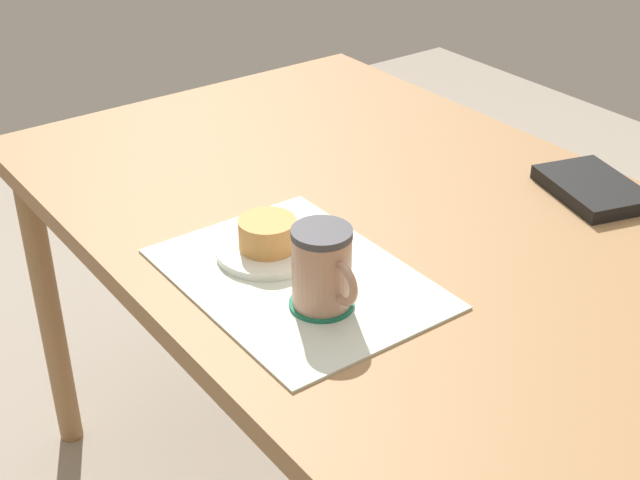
# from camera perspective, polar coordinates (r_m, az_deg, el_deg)

# --- Properties ---
(dining_table) EXTENTS (1.40, 0.85, 0.72)m
(dining_table) POSITION_cam_1_polar(r_m,az_deg,el_deg) (1.43, 4.77, -1.17)
(dining_table) COLOR #997047
(dining_table) RESTS_ON ground_plane
(placemat) EXTENTS (0.40, 0.29, 0.00)m
(placemat) POSITION_cam_1_polar(r_m,az_deg,el_deg) (1.25, -1.48, -2.45)
(placemat) COLOR silver
(placemat) RESTS_ON dining_table
(pastry_plate) EXTENTS (0.15, 0.15, 0.01)m
(pastry_plate) POSITION_cam_1_polar(r_m,az_deg,el_deg) (1.30, -3.34, -0.68)
(pastry_plate) COLOR silver
(pastry_plate) RESTS_ON placemat
(pastry) EXTENTS (0.08, 0.08, 0.04)m
(pastry) POSITION_cam_1_polar(r_m,az_deg,el_deg) (1.28, -3.38, 0.41)
(pastry) COLOR tan
(pastry) RESTS_ON pastry_plate
(coffee_coaster) EXTENTS (0.09, 0.09, 0.00)m
(coffee_coaster) POSITION_cam_1_polar(r_m,az_deg,el_deg) (1.19, 0.11, -4.09)
(coffee_coaster) COLOR #196B4C
(coffee_coaster) RESTS_ON placemat
(coffee_mug) EXTENTS (0.11, 0.08, 0.11)m
(coffee_mug) POSITION_cam_1_polar(r_m,az_deg,el_deg) (1.15, 0.18, -1.77)
(coffee_mug) COLOR tan
(coffee_mug) RESTS_ON coffee_coaster
(small_book) EXTENTS (0.21, 0.17, 0.02)m
(small_book) POSITION_cam_1_polar(r_m,az_deg,el_deg) (1.53, 17.05, 3.19)
(small_book) COLOR black
(small_book) RESTS_ON dining_table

